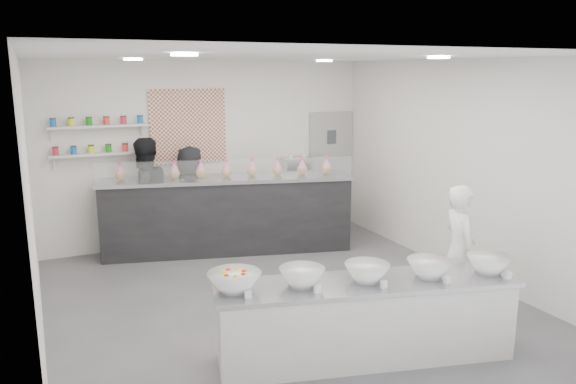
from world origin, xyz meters
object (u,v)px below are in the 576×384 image
(back_bar, at_px, (228,215))
(woman_prep, at_px, (459,250))
(espresso_ledge, at_px, (298,207))
(staff_right, at_px, (191,199))
(prep_counter, at_px, (365,320))
(espresso_machine, at_px, (297,171))
(staff_left, at_px, (145,197))

(back_bar, bearing_deg, woman_prep, -48.24)
(espresso_ledge, distance_m, woman_prep, 3.92)
(back_bar, relative_size, staff_right, 2.32)
(woman_prep, bearing_deg, back_bar, 40.15)
(prep_counter, bearing_deg, staff_right, 112.72)
(espresso_ledge, distance_m, staff_right, 2.05)
(espresso_ledge, height_order, espresso_machine, espresso_machine)
(espresso_machine, height_order, staff_left, staff_left)
(back_bar, distance_m, staff_right, 0.64)
(espresso_ledge, distance_m, staff_left, 2.77)
(espresso_ledge, xyz_separation_m, staff_right, (-2.00, -0.21, 0.40))
(staff_left, bearing_deg, espresso_machine, 162.06)
(prep_counter, distance_m, staff_right, 4.22)
(prep_counter, xyz_separation_m, woman_prep, (1.58, 0.47, 0.37))
(espresso_ledge, relative_size, staff_left, 0.64)
(espresso_ledge, height_order, staff_left, staff_left)
(woman_prep, xyz_separation_m, staff_right, (-2.21, 3.69, 0.06))
(staff_right, bearing_deg, back_bar, 156.81)
(prep_counter, xyz_separation_m, espresso_machine, (1.34, 4.37, 0.69))
(espresso_machine, xyz_separation_m, woman_prep, (0.23, -3.90, -0.32))
(staff_left, distance_m, staff_right, 0.73)
(espresso_machine, bearing_deg, staff_left, -176.19)
(woman_prep, relative_size, staff_right, 0.93)
(espresso_machine, height_order, woman_prep, woman_prep)
(espresso_ledge, relative_size, woman_prep, 0.76)
(espresso_ledge, xyz_separation_m, staff_left, (-2.72, -0.18, 0.48))
(back_bar, height_order, woman_prep, woman_prep)
(prep_counter, distance_m, espresso_machine, 4.62)
(prep_counter, relative_size, staff_right, 1.79)
(woman_prep, bearing_deg, espresso_ledge, 16.15)
(prep_counter, distance_m, woman_prep, 1.68)
(back_bar, bearing_deg, prep_counter, -73.19)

